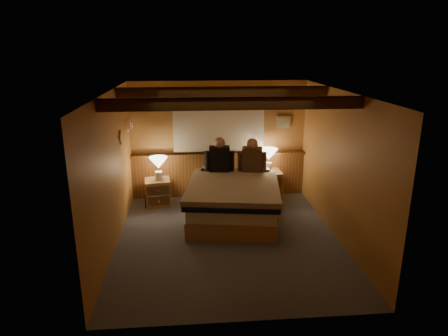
{
  "coord_description": "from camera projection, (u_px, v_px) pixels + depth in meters",
  "views": [
    {
      "loc": [
        -0.58,
        -5.96,
        3.05
      ],
      "look_at": [
        -0.03,
        0.4,
        1.1
      ],
      "focal_mm": 32.0,
      "sensor_mm": 36.0,
      "label": 1
    }
  ],
  "objects": [
    {
      "name": "coat_rail",
      "position": [
        129.0,
        123.0,
        7.49
      ],
      "size": [
        0.05,
        0.55,
        0.24
      ],
      "color": "white",
      "rests_on": "wall_left"
    },
    {
      "name": "wainscot",
      "position": [
        219.0,
        173.0,
        8.42
      ],
      "size": [
        3.6,
        0.23,
        0.94
      ],
      "color": "brown",
      "rests_on": "wall_back"
    },
    {
      "name": "nightstand_left",
      "position": [
        158.0,
        192.0,
        7.95
      ],
      "size": [
        0.53,
        0.49,
        0.53
      ],
      "rotation": [
        0.0,
        0.0,
        0.12
      ],
      "color": "tan",
      "rests_on": "floor"
    },
    {
      "name": "lamp_left",
      "position": [
        158.0,
        164.0,
        7.74
      ],
      "size": [
        0.36,
        0.36,
        0.47
      ],
      "color": "white",
      "rests_on": "nightstand_left"
    },
    {
      "name": "framed_print",
      "position": [
        283.0,
        122.0,
        8.26
      ],
      "size": [
        0.3,
        0.04,
        0.25
      ],
      "color": "tan",
      "rests_on": "wall_back"
    },
    {
      "name": "ceiling_beams",
      "position": [
        227.0,
        97.0,
        6.09
      ],
      "size": [
        3.6,
        1.65,
        0.16
      ],
      "color": "#492D12",
      "rests_on": "ceiling"
    },
    {
      "name": "bed",
      "position": [
        233.0,
        199.0,
        7.3
      ],
      "size": [
        1.86,
        2.27,
        0.7
      ],
      "rotation": [
        0.0,
        0.0,
        -0.15
      ],
      "color": "tan",
      "rests_on": "floor"
    },
    {
      "name": "wall_left",
      "position": [
        112.0,
        172.0,
        6.12
      ],
      "size": [
        0.0,
        4.2,
        4.2
      ],
      "primitive_type": "plane",
      "rotation": [
        1.57,
        0.0,
        1.57
      ],
      "color": "#B77D41",
      "rests_on": "floor"
    },
    {
      "name": "duffel_bag",
      "position": [
        157.0,
        199.0,
        7.94
      ],
      "size": [
        0.46,
        0.28,
        0.33
      ],
      "rotation": [
        0.0,
        0.0,
        0.0
      ],
      "color": "black",
      "rests_on": "floor"
    },
    {
      "name": "wall_front",
      "position": [
        247.0,
        227.0,
        4.27
      ],
      "size": [
        3.6,
        0.0,
        3.6
      ],
      "primitive_type": "plane",
      "rotation": [
        -1.57,
        0.0,
        0.0
      ],
      "color": "#B77D41",
      "rests_on": "floor"
    },
    {
      "name": "nightstand_right",
      "position": [
        267.0,
        185.0,
        8.26
      ],
      "size": [
        0.57,
        0.52,
        0.6
      ],
      "rotation": [
        0.0,
        0.0,
        0.06
      ],
      "color": "tan",
      "rests_on": "floor"
    },
    {
      "name": "lamp_right",
      "position": [
        269.0,
        155.0,
        8.09
      ],
      "size": [
        0.36,
        0.36,
        0.47
      ],
      "color": "white",
      "rests_on": "nightstand_right"
    },
    {
      "name": "curtain_window",
      "position": [
        219.0,
        125.0,
        8.11
      ],
      "size": [
        2.18,
        0.09,
        1.11
      ],
      "color": "#492D12",
      "rests_on": "wall_back"
    },
    {
      "name": "wall_back",
      "position": [
        218.0,
        140.0,
        8.27
      ],
      "size": [
        3.6,
        0.0,
        3.6
      ],
      "primitive_type": "plane",
      "rotation": [
        1.57,
        0.0,
        0.0
      ],
      "color": "#B77D41",
      "rests_on": "floor"
    },
    {
      "name": "ceiling",
      "position": [
        228.0,
        92.0,
        5.92
      ],
      "size": [
        4.2,
        4.2,
        0.0
      ],
      "primitive_type": "plane",
      "rotation": [
        3.14,
        0.0,
        0.0
      ],
      "color": "#BB8D46",
      "rests_on": "wall_back"
    },
    {
      "name": "person_right",
      "position": [
        252.0,
        158.0,
        7.78
      ],
      "size": [
        0.55,
        0.3,
        0.69
      ],
      "rotation": [
        0.0,
        0.0,
        -0.23
      ],
      "color": "#482F1C",
      "rests_on": "bed"
    },
    {
      "name": "floor",
      "position": [
        228.0,
        238.0,
        6.62
      ],
      "size": [
        4.2,
        4.2,
        0.0
      ],
      "primitive_type": "plane",
      "color": "#515660",
      "rests_on": "ground"
    },
    {
      "name": "wall_right",
      "position": [
        339.0,
        166.0,
        6.42
      ],
      "size": [
        0.0,
        4.2,
        4.2
      ],
      "primitive_type": "plane",
      "rotation": [
        1.57,
        0.0,
        -1.57
      ],
      "color": "#B77D41",
      "rests_on": "floor"
    },
    {
      "name": "person_left",
      "position": [
        219.0,
        157.0,
        7.78
      ],
      "size": [
        0.58,
        0.26,
        0.71
      ],
      "rotation": [
        0.0,
        0.0,
        -0.07
      ],
      "color": "black",
      "rests_on": "bed"
    }
  ]
}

